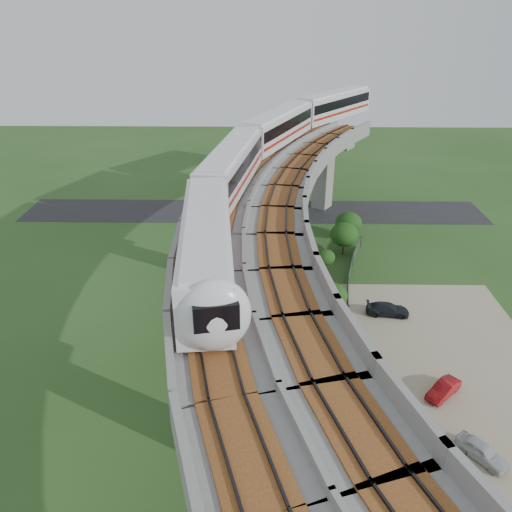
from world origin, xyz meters
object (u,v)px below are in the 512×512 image
(metro_train, at_px, (276,147))
(car_red, at_px, (443,389))
(car_white, at_px, (482,451))
(car_dark, at_px, (388,309))

(metro_train, height_order, car_red, metro_train)
(car_white, bearing_deg, metro_train, 77.94)
(metro_train, xyz_separation_m, car_red, (11.52, -20.22, -11.75))
(car_red, distance_m, car_dark, 10.26)
(metro_train, distance_m, car_dark, 18.33)
(car_white, distance_m, car_dark, 15.70)
(metro_train, bearing_deg, car_red, -60.33)
(car_white, height_order, car_red, car_white)
(car_white, height_order, car_dark, car_white)
(car_dark, bearing_deg, car_red, -164.54)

